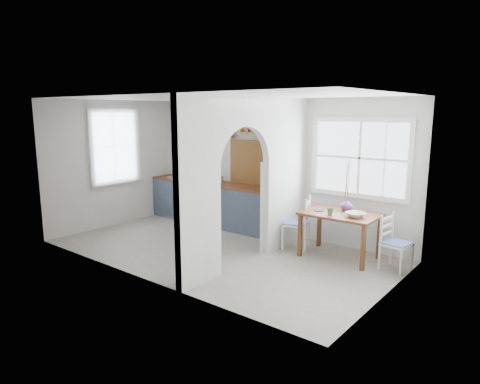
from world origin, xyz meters
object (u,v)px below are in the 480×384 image
Objects in this scene: chair_right at (397,243)px; kettle at (269,183)px; chair_left at (296,222)px; dining_table at (339,235)px; vase at (347,204)px.

kettle is (-2.57, 0.31, 0.60)m from chair_right.
chair_left is 1.10× the size of chair_right.
chair_left is (-0.81, -0.03, 0.09)m from dining_table.
dining_table is 0.53m from vase.
dining_table is 0.92m from chair_right.
chair_right is 4.12× the size of vase.
chair_left is 3.81× the size of kettle.
kettle reaches higher than vase.
chair_left is at bearing 99.93° from chair_right.
chair_right is 2.66m from kettle.
kettle is at bearing 167.77° from dining_table.
dining_table is 1.42× the size of chair_right.
kettle is at bearing -133.61° from chair_left.
dining_table is 4.91× the size of kettle.
kettle is (-0.84, 0.36, 0.56)m from chair_left.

